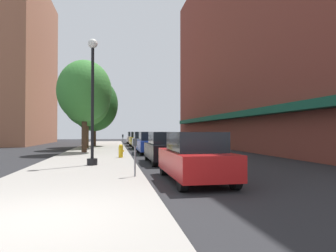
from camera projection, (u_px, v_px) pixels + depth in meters
The scene contains 17 objects.
ground_plane at pixel (148, 153), 23.77m from camera, with size 90.00×90.00×0.00m, color #232326.
sidewalk_slab at pixel (98, 152), 24.05m from camera, with size 4.80×50.00×0.12m, color gray.
building_right_brick at pixel (253, 41), 29.86m from camera, with size 6.80×40.00×21.65m.
building_far_background at pixel (22, 65), 40.01m from camera, with size 6.80×18.00×21.26m.
lamppost at pixel (92, 99), 13.87m from camera, with size 0.48×0.48×5.90m.
fire_hydrant at pixel (121, 151), 17.82m from camera, with size 0.33×0.26×0.79m.
parking_meter_near at pixel (123, 140), 25.59m from camera, with size 0.14×0.09×1.31m.
parking_meter_far at pixel (135, 152), 10.30m from camera, with size 0.14×0.09×1.31m.
tree_near at pixel (94, 104), 32.29m from camera, with size 5.09×5.09×7.45m.
tree_mid at pixel (85, 91), 22.42m from camera, with size 4.04×4.04×6.95m.
tree_far at pixel (87, 99), 27.87m from camera, with size 4.38×4.38×7.11m.
car_red at pixel (195, 157), 9.97m from camera, with size 1.80×4.30×1.66m.
car_black at pixel (165, 148), 15.81m from camera, with size 1.80×4.30×1.66m.
car_blue at pixel (150, 143), 22.46m from camera, with size 1.80×4.30×1.66m.
car_silver at pixel (142, 141), 28.86m from camera, with size 1.80×4.30×1.66m.
car_yellow at pixel (137, 139), 35.01m from camera, with size 1.80×4.30×1.66m.
car_white at pixel (133, 138), 42.19m from camera, with size 1.80×4.30×1.66m.
Camera 1 is at (1.35, -5.71, 1.67)m, focal length 31.81 mm.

